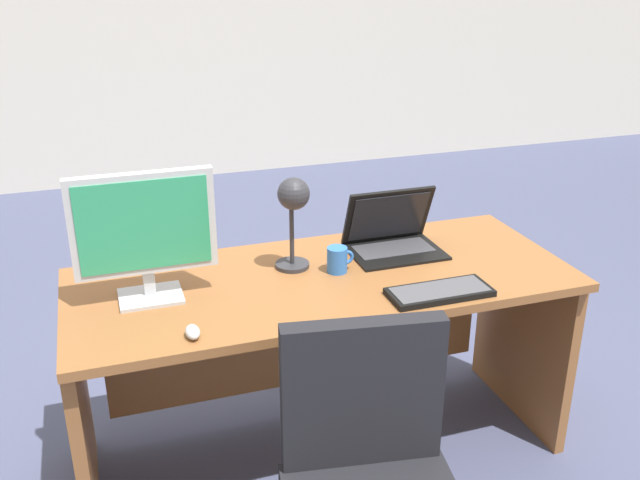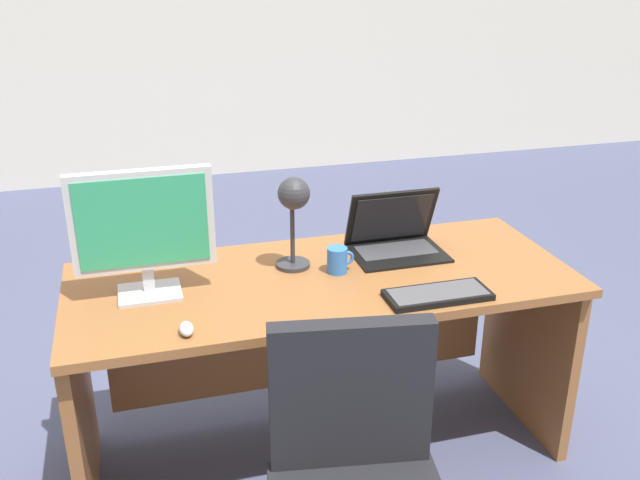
% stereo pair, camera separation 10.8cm
% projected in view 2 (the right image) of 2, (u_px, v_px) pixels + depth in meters
% --- Properties ---
extents(ground, '(12.00, 12.00, 0.00)m').
position_uv_depth(ground, '(251.00, 283.00, 4.02)').
color(ground, '#474C6B').
extents(back_wall, '(10.00, 0.10, 2.80)m').
position_uv_depth(back_wall, '(192.00, 0.00, 5.45)').
color(back_wall, silver).
rests_on(back_wall, ground).
extents(desk, '(1.72, 0.70, 0.73)m').
position_uv_depth(desk, '(319.00, 325.00, 2.54)').
color(desk, brown).
rests_on(desk, ground).
extents(monitor, '(0.44, 0.16, 0.42)m').
position_uv_depth(monitor, '(143.00, 226.00, 2.19)').
color(monitor, '#B7BABF').
rests_on(monitor, desk).
extents(laptop, '(0.33, 0.25, 0.23)m').
position_uv_depth(laptop, '(394.00, 232.00, 2.59)').
color(laptop, black).
rests_on(laptop, desk).
extents(keyboard, '(0.34, 0.14, 0.02)m').
position_uv_depth(keyboard, '(438.00, 295.00, 2.25)').
color(keyboard, black).
rests_on(keyboard, desk).
extents(mouse, '(0.04, 0.08, 0.03)m').
position_uv_depth(mouse, '(186.00, 329.00, 2.04)').
color(mouse, '#B7BABF').
rests_on(mouse, desk).
extents(desk_lamp, '(0.12, 0.14, 0.34)m').
position_uv_depth(desk_lamp, '(294.00, 205.00, 2.37)').
color(desk_lamp, '#2D2D33').
rests_on(desk_lamp, desk).
extents(coffee_mug, '(0.10, 0.07, 0.09)m').
position_uv_depth(coffee_mug, '(338.00, 260.00, 2.42)').
color(coffee_mug, blue).
rests_on(coffee_mug, desk).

